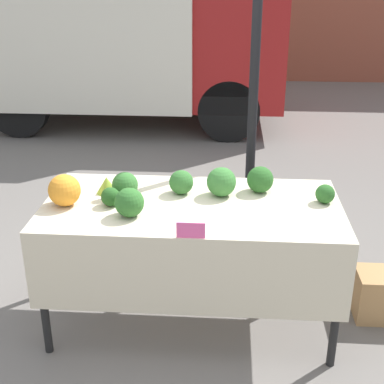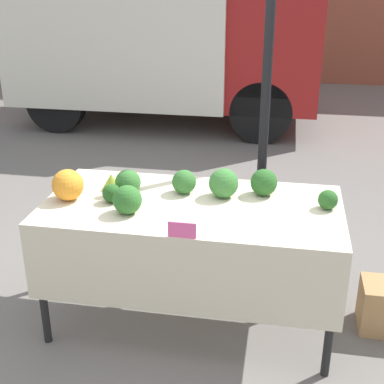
# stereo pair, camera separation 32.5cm
# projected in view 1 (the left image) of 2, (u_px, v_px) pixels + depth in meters

# --- Properties ---
(ground_plane) EXTENTS (40.00, 40.00, 0.00)m
(ground_plane) POSITION_uv_depth(u_px,v_px,m) (192.00, 318.00, 3.67)
(ground_plane) COLOR slate
(tent_pole) EXTENTS (0.07, 0.07, 2.40)m
(tent_pole) POSITION_uv_depth(u_px,v_px,m) (252.00, 117.00, 3.93)
(tent_pole) COLOR black
(tent_pole) RESTS_ON ground_plane
(parked_truck) EXTENTS (4.34, 2.09, 2.83)m
(parked_truck) POSITION_uv_depth(u_px,v_px,m) (120.00, 20.00, 7.66)
(parked_truck) COLOR silver
(parked_truck) RESTS_ON ground_plane
(market_table) EXTENTS (1.86, 0.93, 0.86)m
(market_table) POSITION_uv_depth(u_px,v_px,m) (191.00, 224.00, 3.31)
(market_table) COLOR beige
(market_table) RESTS_ON ground_plane
(orange_cauliflower) EXTENTS (0.20, 0.20, 0.20)m
(orange_cauliflower) POSITION_uv_depth(u_px,v_px,m) (64.00, 190.00, 3.28)
(orange_cauliflower) COLOR orange
(orange_cauliflower) RESTS_ON market_table
(romanesco_head) EXTENTS (0.14, 0.14, 0.11)m
(romanesco_head) POSITION_uv_depth(u_px,v_px,m) (107.00, 185.00, 3.47)
(romanesco_head) COLOR #93B238
(romanesco_head) RESTS_ON market_table
(broccoli_head_0) EXTENTS (0.17, 0.17, 0.17)m
(broccoli_head_0) POSITION_uv_depth(u_px,v_px,m) (260.00, 180.00, 3.47)
(broccoli_head_0) COLOR #285B23
(broccoli_head_0) RESTS_ON market_table
(broccoli_head_1) EXTENTS (0.12, 0.12, 0.12)m
(broccoli_head_1) POSITION_uv_depth(u_px,v_px,m) (325.00, 194.00, 3.32)
(broccoli_head_1) COLOR #285B23
(broccoli_head_1) RESTS_ON market_table
(broccoli_head_2) EXTENTS (0.12, 0.12, 0.12)m
(broccoli_head_2) POSITION_uv_depth(u_px,v_px,m) (111.00, 197.00, 3.29)
(broccoli_head_2) COLOR #23511E
(broccoli_head_2) RESTS_ON market_table
(broccoli_head_3) EXTENTS (0.16, 0.16, 0.16)m
(broccoli_head_3) POSITION_uv_depth(u_px,v_px,m) (181.00, 182.00, 3.45)
(broccoli_head_3) COLOR #336B2D
(broccoli_head_3) RESTS_ON market_table
(broccoli_head_4) EXTENTS (0.17, 0.17, 0.17)m
(broccoli_head_4) POSITION_uv_depth(u_px,v_px,m) (125.00, 185.00, 3.40)
(broccoli_head_4) COLOR #336B2D
(broccoli_head_4) RESTS_ON market_table
(broccoli_head_5) EXTENTS (0.19, 0.19, 0.19)m
(broccoli_head_5) POSITION_uv_depth(u_px,v_px,m) (221.00, 182.00, 3.41)
(broccoli_head_5) COLOR #387533
(broccoli_head_5) RESTS_ON market_table
(broccoli_head_6) EXTENTS (0.18, 0.18, 0.18)m
(broccoli_head_6) POSITION_uv_depth(u_px,v_px,m) (129.00, 202.00, 3.14)
(broccoli_head_6) COLOR #2D6628
(broccoli_head_6) RESTS_ON market_table
(price_sign) EXTENTS (0.16, 0.01, 0.09)m
(price_sign) POSITION_uv_depth(u_px,v_px,m) (191.00, 230.00, 2.90)
(price_sign) COLOR #F45B9E
(price_sign) RESTS_ON market_table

